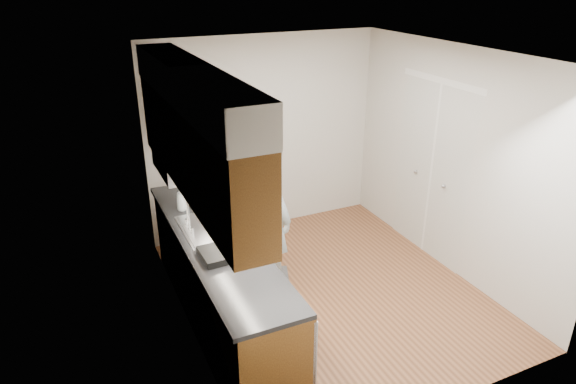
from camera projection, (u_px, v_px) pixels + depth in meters
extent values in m
plane|color=brown|center=(328.00, 291.00, 5.53)|extent=(3.50, 3.50, 0.00)
plane|color=white|center=(337.00, 54.00, 4.52)|extent=(3.50, 3.50, 0.00)
cube|color=beige|center=(182.00, 213.00, 4.45)|extent=(0.02, 3.50, 2.50)
cube|color=beige|center=(452.00, 162.00, 5.60)|extent=(0.02, 3.50, 2.50)
cube|color=beige|center=(264.00, 136.00, 6.48)|extent=(3.00, 0.02, 2.50)
cube|color=brown|center=(220.00, 282.00, 4.89)|extent=(0.60, 2.80, 0.90)
cube|color=black|center=(215.00, 239.00, 4.69)|extent=(0.63, 2.80, 0.04)
cube|color=#B2B2B7|center=(211.00, 233.00, 4.88)|extent=(0.48, 0.68, 0.14)
cube|color=#B2B2B7|center=(210.00, 228.00, 4.85)|extent=(0.52, 0.72, 0.01)
cube|color=#B2B2B7|center=(298.00, 342.00, 4.08)|extent=(0.03, 0.60, 0.80)
cube|color=brown|center=(195.00, 147.00, 4.28)|extent=(0.33, 2.80, 0.75)
cube|color=silver|center=(191.00, 84.00, 4.07)|extent=(0.35, 2.80, 0.30)
cube|color=#A5A5AA|center=(182.00, 165.00, 5.20)|extent=(0.46, 0.75, 0.16)
cube|color=silver|center=(431.00, 172.00, 5.94)|extent=(0.02, 1.22, 2.05)
cube|color=#5A5A5C|center=(267.00, 288.00, 5.57)|extent=(0.75, 0.96, 0.02)
imported|color=#A0B6C2|center=(266.00, 203.00, 5.16)|extent=(0.68, 0.83, 2.03)
imported|color=silver|center=(181.00, 198.00, 5.16)|extent=(0.13, 0.13, 0.26)
imported|color=silver|center=(211.00, 199.00, 5.25)|extent=(0.11, 0.11, 0.18)
imported|color=silver|center=(194.00, 194.00, 5.38)|extent=(0.17, 0.17, 0.16)
cylinder|color=#9F2D1B|center=(200.00, 204.00, 5.21)|extent=(0.06, 0.06, 0.11)
cube|color=black|center=(224.00, 253.00, 4.37)|extent=(0.39, 0.34, 0.06)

